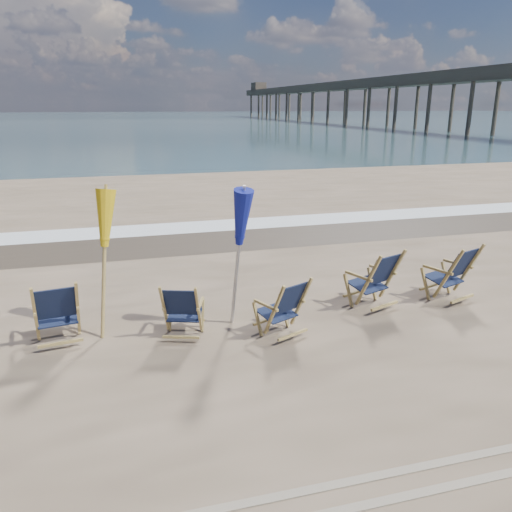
# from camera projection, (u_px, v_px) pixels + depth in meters

# --- Properties ---
(ocean) EXTENTS (400.00, 400.00, 0.00)m
(ocean) POSITION_uv_depth(u_px,v_px,m) (123.00, 118.00, 124.86)
(ocean) COLOR #38565D
(ocean) RESTS_ON ground
(surf_foam) EXTENTS (200.00, 1.40, 0.01)m
(surf_foam) POSITION_uv_depth(u_px,v_px,m) (200.00, 226.00, 14.43)
(surf_foam) COLOR silver
(surf_foam) RESTS_ON ground
(wet_sand_strip) EXTENTS (200.00, 2.60, 0.00)m
(wet_sand_strip) POSITION_uv_depth(u_px,v_px,m) (210.00, 239.00, 13.04)
(wet_sand_strip) COLOR #42362A
(wet_sand_strip) RESTS_ON ground
(beach_chair_0) EXTENTS (0.75, 0.82, 1.02)m
(beach_chair_0) POSITION_uv_depth(u_px,v_px,m) (78.00, 311.00, 7.25)
(beach_chair_0) COLOR #121A35
(beach_chair_0) RESTS_ON ground
(beach_chair_1) EXTENTS (0.76, 0.81, 0.91)m
(beach_chair_1) POSITION_uv_depth(u_px,v_px,m) (199.00, 312.00, 7.35)
(beach_chair_1) COLOR #121A35
(beach_chair_1) RESTS_ON ground
(beach_chair_2) EXTENTS (0.85, 0.89, 0.97)m
(beach_chair_2) POSITION_uv_depth(u_px,v_px,m) (301.00, 304.00, 7.57)
(beach_chair_2) COLOR #121A35
(beach_chair_2) RESTS_ON ground
(beach_chair_3) EXTENTS (0.92, 0.97, 1.08)m
(beach_chair_3) POSITION_uv_depth(u_px,v_px,m) (392.00, 276.00, 8.61)
(beach_chair_3) COLOR #121A35
(beach_chair_3) RESTS_ON ground
(beach_chair_4) EXTENTS (0.92, 0.97, 1.08)m
(beach_chair_4) POSITION_uv_depth(u_px,v_px,m) (468.00, 270.00, 8.92)
(beach_chair_4) COLOR #121A35
(beach_chair_4) RESTS_ON ground
(umbrella_yellow) EXTENTS (0.30, 0.30, 2.21)m
(umbrella_yellow) POSITION_uv_depth(u_px,v_px,m) (100.00, 226.00, 7.25)
(umbrella_yellow) COLOR #A98D4B
(umbrella_yellow) RESTS_ON ground
(umbrella_blue) EXTENTS (0.30, 0.30, 2.26)m
(umbrella_blue) POSITION_uv_depth(u_px,v_px,m) (237.00, 221.00, 7.39)
(umbrella_blue) COLOR #A5A5AD
(umbrella_blue) RESTS_ON ground
(fishing_pier) EXTENTS (4.40, 140.00, 9.30)m
(fishing_pier) POSITION_uv_depth(u_px,v_px,m) (362.00, 96.00, 83.29)
(fishing_pier) COLOR #4A3F35
(fishing_pier) RESTS_ON ground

